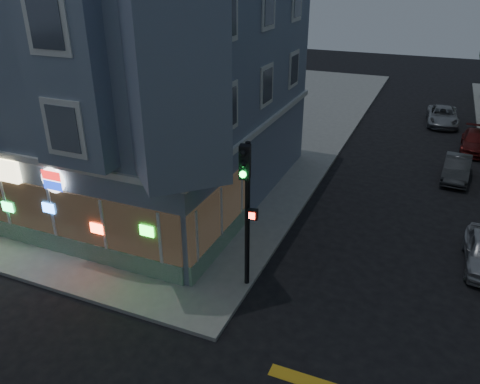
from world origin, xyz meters
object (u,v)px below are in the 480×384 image
Objects in this scene: parked_car_b at (457,168)px; parked_car_d at (443,116)px; traffic_signal at (247,194)px; parked_car_c at (476,142)px.

parked_car_d is (-1.02, 10.40, 0.01)m from parked_car_b.
parked_car_b is 15.39m from traffic_signal.
parked_car_b is at bearing 51.76° from traffic_signal.
traffic_signal is at bearing -113.35° from parked_car_b.
parked_car_c is (1.08, 5.20, -0.01)m from parked_car_b.
parked_car_b reaches higher than parked_car_c.
parked_car_c is 5.61m from parked_car_d.
parked_car_d is 0.85× the size of traffic_signal.
traffic_signal is (-7.88, -18.65, 3.15)m from parked_car_c.
parked_car_b is 0.71× the size of traffic_signal.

